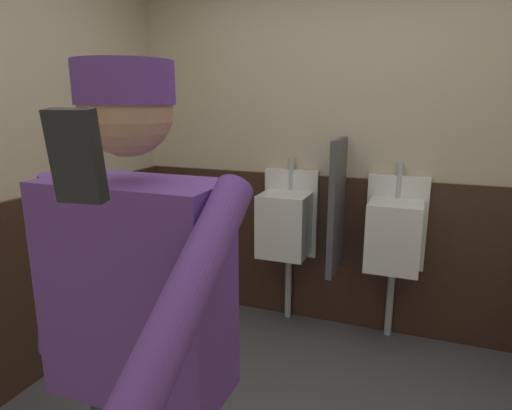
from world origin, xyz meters
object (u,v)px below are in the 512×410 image
object	(u,v)px
urinal_middle	(394,234)
person	(139,326)
urinal_left	(286,223)
cell_phone	(76,157)

from	to	relation	value
urinal_middle	person	distance (m)	2.10
person	urinal_left	bearing A→B (deg)	95.66
urinal_left	urinal_middle	size ratio (longest dim) A/B	1.00
urinal_left	urinal_middle	bearing A→B (deg)	0.00
person	cell_phone	distance (m)	0.80
cell_phone	urinal_middle	bearing A→B (deg)	77.58
urinal_middle	cell_phone	bearing A→B (deg)	-95.39
urinal_left	cell_phone	size ratio (longest dim) A/B	11.27
urinal_middle	urinal_left	bearing A→B (deg)	180.00
cell_phone	urinal_left	bearing A→B (deg)	94.47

